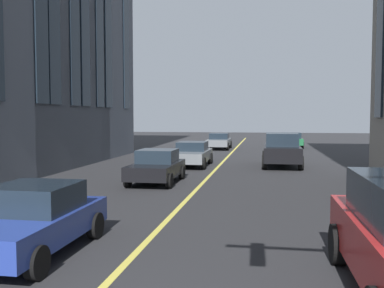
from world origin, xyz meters
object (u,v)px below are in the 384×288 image
Objects in this scene: car_black_parked_a at (282,149)px; car_grey_trailing at (192,154)px; car_blue_mid at (32,219)px; car_black_oncoming at (157,166)px; car_grey_parked_b at (219,141)px; car_green_far at (291,140)px.

car_black_parked_a is 5.02m from car_grey_trailing.
car_blue_mid is 9.65m from car_black_oncoming.
car_black_parked_a is 1.07× the size of car_grey_trailing.
car_grey_parked_b is 0.94× the size of car_black_parked_a.
car_grey_parked_b is at bearing -1.38° from car_blue_mid.
car_blue_mid is 32.93m from car_green_far.
car_black_oncoming is 0.89× the size of car_green_far.
car_green_far is at bearing -21.66° from car_grey_trailing.
car_grey_parked_b is at bearing -0.60° from car_grey_trailing.
car_green_far is (22.53, -6.82, 0.00)m from car_black_oncoming.
car_black_oncoming is 0.89× the size of car_grey_parked_b.
car_grey_parked_b is (29.27, -0.71, 0.00)m from car_blue_mid.
car_blue_mid reaches higher than car_grey_parked_b.
car_blue_mid reaches higher than car_green_far.
car_green_far is (15.51, -1.42, -0.27)m from car_black_parked_a.
car_grey_trailing is at bearing -2.03° from car_blue_mid.
car_blue_mid is at bearing 161.59° from car_black_parked_a.
car_black_oncoming is at bearing -0.88° from car_blue_mid.
car_black_oncoming is at bearing 163.16° from car_green_far.
car_black_parked_a is (-12.60, -4.84, 0.27)m from car_grey_parked_b.
car_black_parked_a is 1.07× the size of car_green_far.
car_green_far is at bearing -65.09° from car_grey_parked_b.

